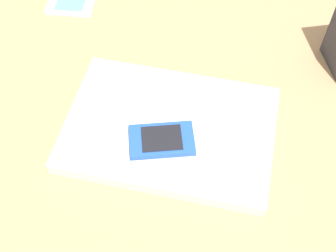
{
  "coord_description": "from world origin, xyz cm",
  "views": [
    {
      "loc": [
        -1.44,
        45.92,
        66.5
      ],
      "look_at": [
        0.28,
        2.43,
        5.0
      ],
      "focal_mm": 47.77,
      "sensor_mm": 36.0,
      "label": 1
    }
  ],
  "objects": [
    {
      "name": "desk_surface",
      "position": [
        0.0,
        0.0,
        1.5
      ],
      "size": [
        120.0,
        80.0,
        3.0
      ],
      "primitive_type": "cube",
      "color": "#9E7751",
      "rests_on": "ground"
    },
    {
      "name": "laptop_closed",
      "position": [
        0.28,
        2.43,
        4.18
      ],
      "size": [
        38.7,
        30.04,
        2.37
      ],
      "primitive_type": "cube",
      "rotation": [
        0.0,
        0.0,
        -0.18
      ],
      "color": "#B7BABC",
      "rests_on": "desk_surface"
    },
    {
      "name": "cell_phone_on_laptop",
      "position": [
        1.15,
        5.91,
        5.92
      ],
      "size": [
        11.23,
        7.61,
        1.18
      ],
      "color": "#1E479E",
      "rests_on": "laptop_closed"
    },
    {
      "name": "cell_phone_on_desk",
      "position": [
        22.38,
        -29.36,
        3.49
      ],
      "size": [
        10.17,
        6.19,
        1.04
      ],
      "color": "silver",
      "rests_on": "desk_surface"
    }
  ]
}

